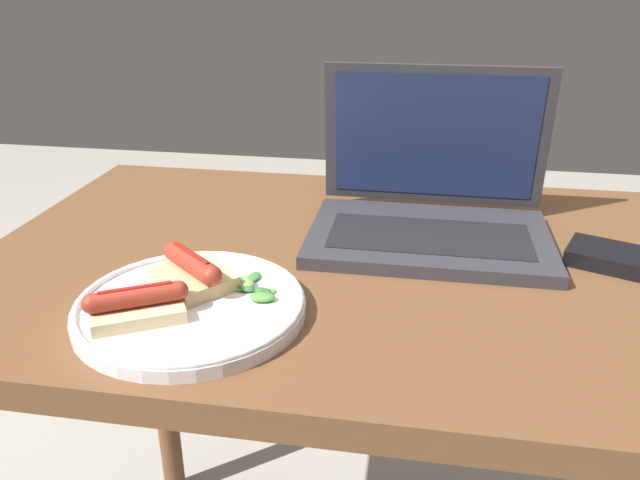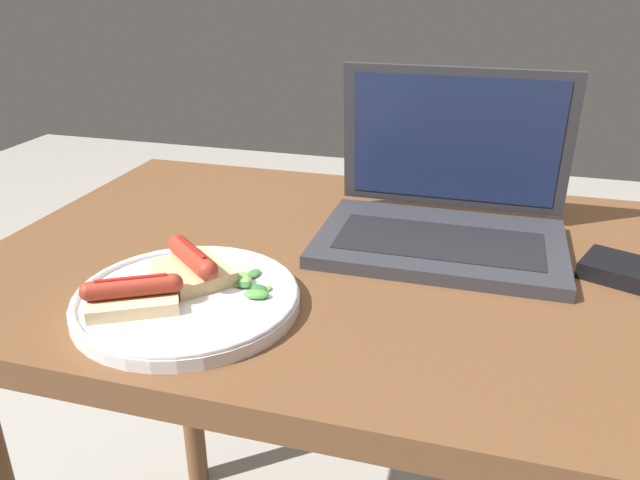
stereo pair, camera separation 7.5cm
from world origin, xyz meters
The scene contains 7 objects.
desk centered at (0.00, 0.00, 0.67)m, with size 1.05×0.68×0.77m.
laptop centered at (0.09, 0.09, 0.81)m, with size 0.34×0.25×0.23m.
plate centered at (-0.18, -0.19, 0.78)m, with size 0.26×0.26×0.02m.
sausage_toast_left centered at (-0.22, -0.23, 0.80)m, with size 0.11×0.10×0.04m.
sausage_toast_middle centered at (-0.19, -0.15, 0.80)m, with size 0.12×0.11×0.04m.
salad_pile centered at (-0.11, -0.15, 0.79)m, with size 0.07×0.08×0.01m.
external_drive centered at (0.32, 0.03, 0.78)m, with size 0.12×0.11×0.02m.
Camera 1 is at (0.07, -0.77, 1.13)m, focal length 35.00 mm.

